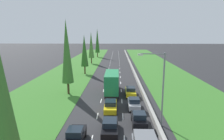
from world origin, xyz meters
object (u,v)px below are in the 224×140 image
object	(u,v)px
yellow_sedan_centre_lane	(111,106)
street_light_mast	(160,84)
poplar_tree_second	(67,52)
black_hatchback_right_lane	(139,119)
poplar_tree_third	(84,51)
black_sedan_centre_lane	(110,126)
green_box_truck_centre_lane	(112,82)
poplar_tree_nearest	(0,88)
yellow_sedan_right_lane	(130,91)
silver_hatchback_right_lane	(134,103)
poplar_tree_fourth	(91,45)
black_hatchback_left_lane	(76,136)
poplar_tree_fifth	(97,41)

from	to	relation	value
yellow_sedan_centre_lane	street_light_mast	distance (m)	8.62
poplar_tree_second	black_hatchback_right_lane	bearing A→B (deg)	-45.86
poplar_tree_third	street_light_mast	bearing A→B (deg)	-64.90
black_sedan_centre_lane	green_box_truck_centre_lane	distance (m)	14.67
green_box_truck_centre_lane	poplar_tree_third	size ratio (longest dim) A/B	0.87
poplar_tree_nearest	green_box_truck_centre_lane	bearing A→B (deg)	68.97
yellow_sedan_right_lane	street_light_mast	xyz separation A→B (m)	(2.69, -11.40, 4.42)
black_sedan_centre_lane	poplar_tree_second	distance (m)	17.92
black_sedan_centre_lane	poplar_tree_third	size ratio (longest dim) A/B	0.41
black_hatchback_right_lane	poplar_tree_third	distance (m)	32.91
silver_hatchback_right_lane	poplar_tree_fourth	xyz separation A→B (m)	(-12.20, 43.58, 6.10)
black_hatchback_left_lane	black_hatchback_right_lane	world-z (taller)	same
yellow_sedan_right_lane	poplar_tree_second	bearing A→B (deg)	176.12
black_hatchback_right_lane	street_light_mast	bearing A→B (deg)	0.05
yellow_sedan_right_lane	black_hatchback_right_lane	bearing A→B (deg)	-88.65
poplar_tree_third	poplar_tree_fifth	size ratio (longest dim) A/B	0.80
silver_hatchback_right_lane	poplar_tree_third	distance (m)	28.07
black_hatchback_right_lane	black_hatchback_left_lane	bearing A→B (deg)	-149.04
black_sedan_centre_lane	street_light_mast	xyz separation A→B (m)	(5.92, 2.01, 4.42)
poplar_tree_second	poplar_tree_fourth	world-z (taller)	poplar_tree_second
silver_hatchback_right_lane	poplar_tree_third	size ratio (longest dim) A/B	0.36
black_hatchback_left_lane	black_sedan_centre_lane	distance (m)	4.06
poplar_tree_second	poplar_tree_fifth	size ratio (longest dim) A/B	1.01
black_hatchback_left_lane	poplar_tree_fifth	bearing A→B (deg)	94.08
poplar_tree_nearest	poplar_tree_fifth	world-z (taller)	poplar_tree_fifth
green_box_truck_centre_lane	poplar_tree_nearest	xyz separation A→B (m)	(-8.00, -20.80, 4.87)
green_box_truck_centre_lane	yellow_sedan_right_lane	bearing A→B (deg)	-19.45
black_sedan_centre_lane	silver_hatchback_right_lane	bearing A→B (deg)	65.51
yellow_sedan_centre_lane	poplar_tree_second	size ratio (longest dim) A/B	0.33
green_box_truck_centre_lane	poplar_tree_fifth	world-z (taller)	poplar_tree_fifth
poplar_tree_fourth	poplar_tree_nearest	bearing A→B (deg)	-89.27
black_sedan_centre_lane	poplar_tree_third	distance (m)	33.75
black_sedan_centre_lane	poplar_tree_fourth	xyz separation A→B (m)	(-8.88, 50.87, 6.12)
yellow_sedan_right_lane	poplar_tree_fifth	xyz separation A→B (m)	(-11.87, 57.34, 7.01)
yellow_sedan_centre_lane	poplar_tree_third	size ratio (longest dim) A/B	0.41
black_hatchback_left_lane	poplar_tree_second	size ratio (longest dim) A/B	0.28
black_sedan_centre_lane	yellow_sedan_centre_lane	world-z (taller)	same
black_hatchback_left_lane	black_sedan_centre_lane	bearing A→B (deg)	32.02
yellow_sedan_centre_lane	street_light_mast	size ratio (longest dim) A/B	0.50
poplar_tree_nearest	street_light_mast	size ratio (longest dim) A/B	1.33
black_sedan_centre_lane	poplar_tree_nearest	xyz separation A→B (m)	(-8.16, -6.20, 6.24)
yellow_sedan_right_lane	green_box_truck_centre_lane	bearing A→B (deg)	160.55
black_hatchback_left_lane	poplar_tree_fifth	world-z (taller)	poplar_tree_fifth
yellow_sedan_right_lane	poplar_tree_second	xyz separation A→B (m)	(-11.55, 0.78, 7.10)
silver_hatchback_right_lane	poplar_tree_fifth	size ratio (longest dim) A/B	0.29
black_sedan_centre_lane	green_box_truck_centre_lane	size ratio (longest dim) A/B	0.48
poplar_tree_second	poplar_tree_nearest	bearing A→B (deg)	-89.52
poplar_tree_fourth	poplar_tree_fifth	bearing A→B (deg)	89.30
black_hatchback_right_lane	street_light_mast	xyz separation A→B (m)	(2.42, 0.00, 4.40)
black_sedan_centre_lane	black_hatchback_left_lane	bearing A→B (deg)	-147.98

